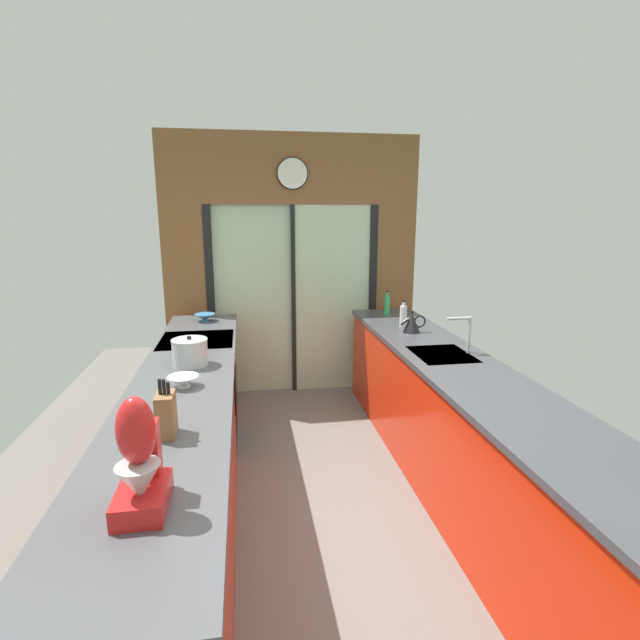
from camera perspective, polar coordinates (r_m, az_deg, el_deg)
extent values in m
cube|color=slate|center=(3.77, 0.03, -18.17)|extent=(5.04, 7.60, 0.02)
cube|color=brown|center=(5.03, -3.41, 17.62)|extent=(2.64, 0.08, 0.70)
cube|color=#B2D1AD|center=(5.09, -7.93, 2.20)|extent=(0.80, 0.02, 2.00)
cube|color=#B2D1AD|center=(5.14, 1.48, 2.42)|extent=(0.80, 0.02, 2.00)
cube|color=black|center=(5.08, -12.89, 1.98)|extent=(0.08, 0.10, 2.00)
cube|color=black|center=(5.26, 6.17, 2.58)|extent=(0.08, 0.10, 2.00)
cube|color=black|center=(5.10, -3.20, 2.32)|extent=(0.04, 0.10, 2.00)
cube|color=brown|center=(5.11, -15.69, 1.87)|extent=(0.42, 0.08, 2.00)
cube|color=brown|center=(5.33, 8.77, 2.65)|extent=(0.42, 0.08, 2.00)
cylinder|color=white|center=(4.97, -3.32, 17.10)|extent=(0.29, 0.03, 0.29)
torus|color=black|center=(4.97, -3.32, 17.10)|extent=(0.31, 0.02, 0.31)
cube|color=red|center=(2.74, -17.01, -20.80)|extent=(0.58, 2.55, 0.88)
cube|color=red|center=(4.72, -13.54, -5.93)|extent=(0.58, 0.65, 0.88)
cube|color=#4C4C51|center=(3.09, -16.06, -7.18)|extent=(0.62, 3.80, 0.04)
cube|color=red|center=(3.55, 15.88, -12.53)|extent=(0.58, 3.80, 0.88)
cube|color=#3D3D42|center=(3.38, 16.36, -5.46)|extent=(0.62, 3.80, 0.04)
cube|color=#B7BABC|center=(3.59, 14.37, -4.35)|extent=(0.40, 0.48, 0.05)
cylinder|color=#B7BABC|center=(3.63, 17.41, -1.71)|extent=(0.02, 0.02, 0.27)
cylinder|color=#B7BABC|center=(3.56, 16.25, 0.18)|extent=(0.18, 0.02, 0.02)
cube|color=black|center=(4.14, -14.16, -8.70)|extent=(0.58, 0.60, 0.88)
cube|color=black|center=(4.10, -10.04, -8.07)|extent=(0.01, 0.48, 0.28)
cube|color=black|center=(3.99, -14.52, -2.47)|extent=(0.58, 0.60, 0.03)
cylinder|color=#B7BABC|center=(3.83, -10.19, -4.54)|extent=(0.02, 0.04, 0.04)
cylinder|color=#B7BABC|center=(4.00, -10.15, -3.78)|extent=(0.02, 0.04, 0.04)
cylinder|color=#B7BABC|center=(4.17, -10.12, -3.08)|extent=(0.02, 0.04, 0.04)
cylinder|color=silver|center=(2.96, -16.00, -7.62)|extent=(0.08, 0.08, 0.01)
cone|color=silver|center=(2.94, -16.04, -7.01)|extent=(0.18, 0.18, 0.06)
cylinder|color=teal|center=(4.63, -13.57, -0.09)|extent=(0.09, 0.09, 0.01)
cone|color=teal|center=(4.62, -13.60, 0.34)|extent=(0.19, 0.19, 0.06)
cube|color=brown|center=(2.34, -17.93, -10.76)|extent=(0.08, 0.14, 0.20)
cylinder|color=black|center=(2.29, -18.61, -7.69)|extent=(0.02, 0.02, 0.08)
cylinder|color=black|center=(2.29, -18.15, -7.73)|extent=(0.02, 0.02, 0.08)
cylinder|color=black|center=(2.29, -17.69, -7.88)|extent=(0.02, 0.02, 0.07)
cube|color=red|center=(1.87, -20.43, -19.35)|extent=(0.17, 0.26, 0.08)
cube|color=red|center=(1.89, -20.19, -14.15)|extent=(0.10, 0.08, 0.20)
ellipsoid|color=red|center=(1.74, -21.17, -12.24)|extent=(0.13, 0.12, 0.24)
cone|color=#B7BABC|center=(1.81, -20.82, -17.70)|extent=(0.15, 0.15, 0.13)
cylinder|color=#B7BABC|center=(3.32, -15.28, -3.83)|extent=(0.23, 0.23, 0.17)
cylinder|color=#B7BABC|center=(3.30, -15.37, -2.33)|extent=(0.24, 0.24, 0.01)
sphere|color=black|center=(3.30, -15.39, -2.06)|extent=(0.03, 0.03, 0.03)
cone|color=black|center=(4.15, 10.91, -0.31)|extent=(0.15, 0.15, 0.17)
sphere|color=black|center=(4.13, 10.97, 0.98)|extent=(0.03, 0.03, 0.03)
cylinder|color=black|center=(4.12, 10.03, -0.24)|extent=(0.08, 0.02, 0.07)
torus|color=black|center=(4.17, 11.85, -0.17)|extent=(0.11, 0.01, 0.11)
cylinder|color=silver|center=(4.35, 9.93, 0.47)|extent=(0.06, 0.06, 0.19)
cylinder|color=silver|center=(4.33, 9.98, 1.93)|extent=(0.03, 0.03, 0.04)
cylinder|color=black|center=(4.32, 10.00, 2.25)|extent=(0.03, 0.03, 0.01)
cylinder|color=#339E56|center=(4.81, 8.02, 1.75)|extent=(0.06, 0.06, 0.19)
cylinder|color=#339E56|center=(4.79, 8.06, 3.11)|extent=(0.03, 0.03, 0.04)
cylinder|color=black|center=(4.78, 8.07, 3.40)|extent=(0.03, 0.03, 0.01)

